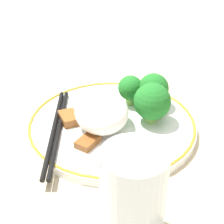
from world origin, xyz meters
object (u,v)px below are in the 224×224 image
broccoli_back_center (153,89)px  chopsticks (56,130)px  broccoli_back_left (152,101)px  plate (112,125)px  drinking_glass (133,198)px  broccoli_back_right (130,88)px

broccoli_back_center → chopsticks: size_ratio=0.26×
broccoli_back_left → chopsticks: bearing=-81.4°
plate → broccoli_back_center: bearing=122.5°
broccoli_back_center → drinking_glass: drinking_glass is taller
broccoli_back_center → drinking_glass: size_ratio=0.50×
broccoli_back_left → drinking_glass: 0.22m
chopsticks → drinking_glass: (0.19, 0.09, 0.04)m
plate → broccoli_back_left: bearing=93.0°
broccoli_back_left → chopsticks: size_ratio=0.29×
broccoli_back_center → broccoli_back_left: bearing=-13.0°
broccoli_back_right → chopsticks: size_ratio=0.23×
broccoli_back_left → drinking_glass: drinking_glass is taller
plate → broccoli_back_left: size_ratio=4.06×
plate → broccoli_back_right: (-0.06, 0.04, 0.03)m
plate → broccoli_back_center: (-0.05, 0.07, 0.04)m
plate → broccoli_back_right: size_ratio=5.16×
broccoli_back_right → chopsticks: 0.15m
broccoli_back_left → plate: bearing=-87.0°
drinking_glass → plate: bearing=-178.0°
drinking_glass → broccoli_back_center: bearing=165.6°
broccoli_back_center → chopsticks: (0.07, -0.16, -0.03)m
broccoli_back_left → broccoli_back_right: size_ratio=1.27×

